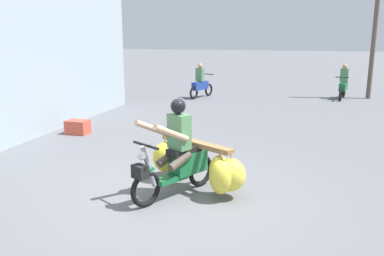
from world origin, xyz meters
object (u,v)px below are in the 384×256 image
motorbike_main_loaded (188,160)px  motorbike_distant_ahead_left (343,85)px  motorbike_distant_ahead_right (201,84)px  produce_crate (78,127)px  utility_pole (374,34)px

motorbike_main_loaded → motorbike_distant_ahead_left: motorbike_main_loaded is taller
motorbike_distant_ahead_right → produce_crate: size_ratio=2.78×
motorbike_main_loaded → motorbike_distant_ahead_left: 11.45m
produce_crate → utility_pole: utility_pole is taller
motorbike_main_loaded → produce_crate: motorbike_main_loaded is taller
motorbike_distant_ahead_left → produce_crate: bearing=-131.4°
motorbike_main_loaded → motorbike_distant_ahead_right: bearing=103.4°
motorbike_main_loaded → utility_pole: utility_pole is taller
produce_crate → motorbike_distant_ahead_right: bearing=77.2°
produce_crate → utility_pole: size_ratio=0.11×
motorbike_distant_ahead_right → utility_pole: 7.09m
motorbike_main_loaded → motorbike_distant_ahead_left: (3.27, 10.98, 0.08)m
motorbike_main_loaded → utility_pole: 12.33m
motorbike_distant_ahead_left → motorbike_distant_ahead_right: same height
motorbike_distant_ahead_right → produce_crate: motorbike_distant_ahead_right is taller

